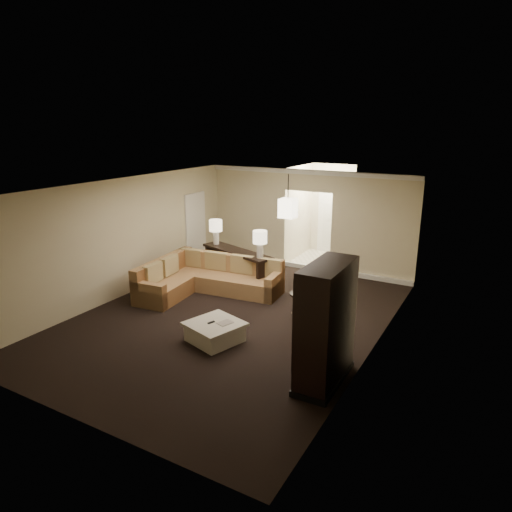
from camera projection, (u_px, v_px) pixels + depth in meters
The scene contains 19 objects.
ground at pixel (232, 318), 9.73m from camera, with size 8.00×8.00×0.00m, color black.
wall_back at pixel (307, 220), 12.69m from camera, with size 6.00×0.04×2.80m, color beige.
wall_front at pixel (68, 330), 5.99m from camera, with size 6.00×0.04×2.80m, color beige.
wall_left at pixel (123, 238), 10.74m from camera, with size 0.04×8.00×2.80m, color beige.
wall_right at pixel (376, 279), 7.93m from camera, with size 0.04×8.00×2.80m, color beige.
ceiling at pixel (230, 187), 8.94m from camera, with size 6.00×8.00×0.02m, color silver.
crown_molding at pixel (308, 172), 12.27m from camera, with size 6.00×0.10×0.12m, color white.
baseboard at pixel (305, 267), 13.02m from camera, with size 6.00×0.10×0.12m, color white.
side_door at pixel (196, 229), 13.17m from camera, with size 0.05×0.90×2.10m, color white.
foyer at pixel (325, 216), 13.84m from camera, with size 1.44×2.02×2.80m.
sectional_sofa at pixel (205, 279), 11.13m from camera, with size 2.98×2.50×0.87m.
coffee_table at pixel (215, 332), 8.67m from camera, with size 1.17×1.17×0.39m.
console_table at pixel (237, 263), 11.77m from camera, with size 2.29×1.19×0.87m.
armoire at pixel (325, 327), 7.12m from camera, with size 0.59×1.38×1.98m.
drink_table at pixel (300, 300), 9.65m from camera, with size 0.45×0.45×0.56m.
table_lamp_left at pixel (216, 228), 12.16m from camera, with size 0.35×0.35×0.66m.
table_lamp_right at pixel (260, 240), 10.93m from camera, with size 0.35×0.35×0.66m.
pendant_light at pixel (288, 208), 11.44m from camera, with size 0.38×0.38×1.09m.
person at pixel (341, 228), 13.95m from camera, with size 0.65×0.44×1.81m, color beige.
Camera 1 is at (4.83, -7.57, 4.02)m, focal length 32.00 mm.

